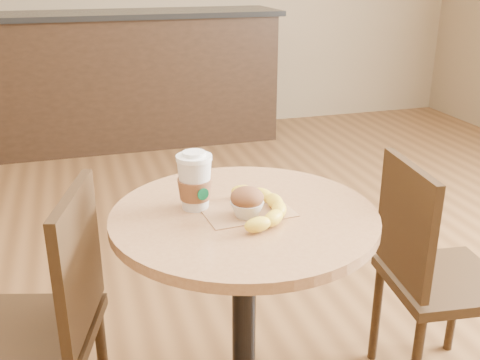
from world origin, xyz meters
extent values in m
cylinder|color=black|center=(-0.07, -0.01, 0.38)|extent=(0.07, 0.07, 0.72)
cylinder|color=#A4744B|center=(-0.07, -0.01, 0.73)|extent=(0.74, 0.74, 0.03)
cube|color=#312111|center=(-0.68, 0.07, 0.42)|extent=(0.46, 0.46, 0.04)
cylinder|color=#312111|center=(-0.79, 0.26, 0.21)|extent=(0.03, 0.03, 0.42)
cylinder|color=#312111|center=(-0.48, 0.18, 0.21)|extent=(0.03, 0.03, 0.42)
cube|color=#312111|center=(-0.52, 0.02, 0.65)|extent=(0.12, 0.35, 0.39)
cube|color=#312111|center=(0.62, 0.00, 0.41)|extent=(0.40, 0.40, 0.04)
cylinder|color=#312111|center=(0.80, 0.13, 0.20)|extent=(0.03, 0.03, 0.41)
cylinder|color=#312111|center=(0.49, 0.17, 0.20)|extent=(0.03, 0.03, 0.41)
cube|color=#312111|center=(0.46, 0.02, 0.63)|extent=(0.07, 0.35, 0.38)
cube|color=black|center=(0.00, 3.18, 0.50)|extent=(2.20, 0.60, 1.00)
cube|color=black|center=(0.00, 3.18, 1.02)|extent=(2.30, 0.65, 0.04)
cube|color=#9E724C|center=(-0.06, 0.00, 0.75)|extent=(0.25, 0.20, 0.00)
cylinder|color=white|center=(-0.19, 0.06, 0.90)|extent=(0.10, 0.10, 0.01)
cylinder|color=white|center=(-0.19, 0.06, 0.91)|extent=(0.06, 0.06, 0.01)
cylinder|color=#074D28|center=(-0.18, 0.02, 0.81)|extent=(0.03, 0.01, 0.03)
ellipsoid|color=brown|center=(-0.07, -0.04, 0.81)|extent=(0.09, 0.09, 0.06)
ellipsoid|color=#FFEBCB|center=(-0.07, -0.04, 0.82)|extent=(0.03, 0.03, 0.02)
camera|label=1|loc=(-0.48, -1.35, 1.39)|focal=42.00mm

